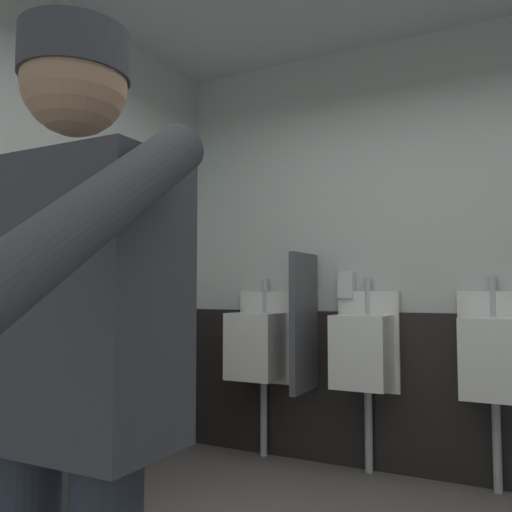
# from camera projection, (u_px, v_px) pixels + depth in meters

# --- Properties ---
(wall_back) EXTENTS (4.06, 0.12, 2.82)m
(wall_back) POSITION_uv_depth(u_px,v_px,m) (425.00, 251.00, 3.43)
(wall_back) COLOR silver
(wall_back) RESTS_ON ground_plane
(wainscot_band_back) EXTENTS (3.46, 0.03, 1.01)m
(wainscot_band_back) POSITION_uv_depth(u_px,v_px,m) (426.00, 395.00, 3.30)
(wainscot_band_back) COLOR black
(wainscot_band_back) RESTS_ON ground_plane
(urinal_left) EXTENTS (0.40, 0.34, 1.24)m
(urinal_left) POSITION_uv_depth(u_px,v_px,m) (258.00, 345.00, 3.70)
(urinal_left) COLOR white
(urinal_left) RESTS_ON ground_plane
(urinal_middle) EXTENTS (0.40, 0.34, 1.24)m
(urinal_middle) POSITION_uv_depth(u_px,v_px,m) (364.00, 350.00, 3.36)
(urinal_middle) COLOR white
(urinal_middle) RESTS_ON ground_plane
(urinal_right) EXTENTS (0.40, 0.34, 1.24)m
(urinal_right) POSITION_uv_depth(u_px,v_px,m) (493.00, 357.00, 3.01)
(urinal_right) COLOR white
(urinal_right) RESTS_ON ground_plane
(privacy_divider_panel) EXTENTS (0.04, 0.40, 0.90)m
(privacy_divider_panel) POSITION_uv_depth(u_px,v_px,m) (304.00, 322.00, 3.48)
(privacy_divider_panel) COLOR #4C4C51
(person) EXTENTS (0.68, 0.60, 1.69)m
(person) POSITION_uv_depth(u_px,v_px,m) (65.00, 364.00, 1.07)
(person) COLOR #2D3342
(person) RESTS_ON ground_plane
(trash_bin) EXTENTS (0.39, 0.39, 0.71)m
(trash_bin) POSITION_uv_depth(u_px,v_px,m) (74.00, 455.00, 2.56)
(trash_bin) COLOR #38383D
(trash_bin) RESTS_ON ground_plane
(soap_dispenser) EXTENTS (0.10, 0.07, 0.18)m
(soap_dispenser) POSITION_uv_depth(u_px,v_px,m) (346.00, 285.00, 3.56)
(soap_dispenser) COLOR silver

